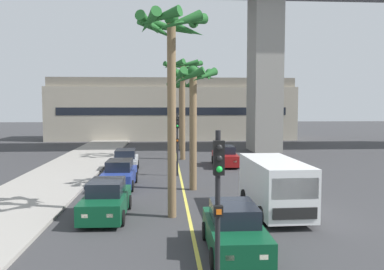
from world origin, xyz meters
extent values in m
cube|color=#DBCC4C|center=(0.00, 24.00, 0.00)|extent=(0.14, 56.00, 0.01)
cube|color=gray|center=(9.23, 39.96, 8.16)|extent=(2.80, 4.40, 16.32)
cube|color=#BCB29E|center=(0.00, 54.94, 3.55)|extent=(33.06, 8.00, 7.10)
cube|color=gray|center=(0.00, 54.94, 7.70)|extent=(32.40, 7.20, 1.20)
cube|color=black|center=(0.00, 50.92, 3.90)|extent=(29.75, 0.04, 1.00)
cube|color=#0C4728|center=(-3.51, 16.10, 0.58)|extent=(1.76, 4.13, 0.80)
cube|color=black|center=(-3.51, 16.25, 1.26)|extent=(1.43, 2.07, 0.60)
cube|color=#F2EDCC|center=(-3.08, 14.08, 0.63)|extent=(0.24, 0.08, 0.14)
cube|color=#F2EDCC|center=(-4.01, 14.09, 0.63)|extent=(0.24, 0.08, 0.14)
cylinder|color=black|center=(-2.72, 14.81, 0.32)|extent=(0.23, 0.64, 0.64)
cylinder|color=black|center=(-4.34, 14.84, 0.32)|extent=(0.23, 0.64, 0.64)
cylinder|color=black|center=(-2.68, 17.36, 0.32)|extent=(0.23, 0.64, 0.64)
cylinder|color=black|center=(-4.30, 17.38, 0.32)|extent=(0.23, 0.64, 0.64)
cube|color=#0C4728|center=(1.22, 11.72, 0.58)|extent=(1.73, 4.11, 0.80)
cube|color=black|center=(1.22, 11.87, 1.26)|extent=(1.41, 2.06, 0.60)
cube|color=#F2EDCC|center=(1.67, 9.70, 0.63)|extent=(0.24, 0.08, 0.14)
cube|color=#F2EDCC|center=(0.74, 9.71, 0.63)|extent=(0.24, 0.08, 0.14)
cylinder|color=black|center=(2.02, 10.44, 0.32)|extent=(0.22, 0.64, 0.64)
cylinder|color=black|center=(0.40, 10.45, 0.32)|extent=(0.22, 0.64, 0.64)
cylinder|color=black|center=(2.03, 12.98, 0.32)|extent=(0.22, 0.64, 0.64)
cylinder|color=black|center=(0.42, 12.99, 0.32)|extent=(0.22, 0.64, 0.64)
cube|color=navy|center=(-3.66, 22.28, 0.58)|extent=(1.75, 4.12, 0.80)
cube|color=black|center=(-3.65, 22.43, 1.26)|extent=(1.42, 2.07, 0.60)
cube|color=#F2EDCC|center=(-3.21, 20.26, 0.63)|extent=(0.24, 0.08, 0.14)
cube|color=#F2EDCC|center=(-4.15, 20.28, 0.63)|extent=(0.24, 0.08, 0.14)
cylinder|color=black|center=(-2.86, 21.00, 0.32)|extent=(0.23, 0.64, 0.64)
cylinder|color=black|center=(-4.48, 21.02, 0.32)|extent=(0.23, 0.64, 0.64)
cylinder|color=black|center=(-2.83, 23.54, 0.32)|extent=(0.23, 0.64, 0.64)
cylinder|color=black|center=(-4.45, 23.56, 0.32)|extent=(0.23, 0.64, 0.64)
cube|color=maroon|center=(3.65, 29.81, 0.58)|extent=(1.79, 4.14, 0.80)
cube|color=black|center=(3.65, 29.96, 1.26)|extent=(1.44, 2.08, 0.60)
cube|color=#F2EDCC|center=(4.07, 27.79, 0.63)|extent=(0.24, 0.09, 0.14)
cube|color=#F2EDCC|center=(3.14, 27.81, 0.63)|extent=(0.24, 0.09, 0.14)
cylinder|color=black|center=(4.43, 28.52, 0.32)|extent=(0.23, 0.64, 0.64)
cylinder|color=black|center=(2.81, 28.56, 0.32)|extent=(0.23, 0.64, 0.64)
cylinder|color=black|center=(4.49, 31.06, 0.32)|extent=(0.23, 0.64, 0.64)
cylinder|color=black|center=(2.87, 31.10, 0.32)|extent=(0.23, 0.64, 0.64)
cube|color=#B7BABF|center=(-3.85, 27.74, 0.58)|extent=(1.85, 4.16, 0.80)
cube|color=black|center=(-3.85, 27.89, 1.26)|extent=(1.47, 2.10, 0.60)
cube|color=#F2EDCC|center=(-3.31, 25.75, 0.63)|extent=(0.24, 0.09, 0.14)
cube|color=#F2EDCC|center=(-4.24, 25.72, 0.63)|extent=(0.24, 0.09, 0.14)
cylinder|color=black|center=(-2.99, 26.50, 0.32)|extent=(0.24, 0.65, 0.64)
cylinder|color=black|center=(-4.61, 26.44, 0.32)|extent=(0.24, 0.65, 0.64)
cylinder|color=black|center=(-3.09, 29.04, 0.32)|extent=(0.24, 0.65, 0.64)
cylinder|color=black|center=(-4.70, 28.98, 0.32)|extent=(0.24, 0.65, 0.64)
cube|color=white|center=(3.75, 16.13, 1.31)|extent=(2.11, 5.24, 2.10)
cube|color=black|center=(3.80, 13.57, 1.66)|extent=(1.80, 0.12, 0.80)
cube|color=black|center=(3.80, 13.51, 0.73)|extent=(1.70, 0.10, 0.44)
cylinder|color=black|center=(4.73, 14.59, 0.38)|extent=(0.28, 0.77, 0.76)
cylinder|color=black|center=(2.83, 14.55, 0.38)|extent=(0.28, 0.77, 0.76)
cylinder|color=black|center=(4.66, 17.71, 0.38)|extent=(0.28, 0.77, 0.76)
cylinder|color=black|center=(2.76, 17.67, 0.38)|extent=(0.28, 0.77, 0.76)
cylinder|color=black|center=(0.19, 8.09, 2.10)|extent=(0.12, 0.12, 4.20)
cube|color=black|center=(0.19, 7.95, 3.60)|extent=(0.24, 0.20, 0.76)
sphere|color=black|center=(0.19, 7.85, 3.84)|extent=(0.14, 0.14, 0.14)
sphere|color=black|center=(0.19, 7.85, 3.60)|extent=(0.14, 0.14, 0.14)
sphere|color=#19D83F|center=(0.19, 7.85, 3.36)|extent=(0.14, 0.14, 0.14)
cube|color=black|center=(0.19, 7.97, 2.40)|extent=(0.20, 0.16, 0.24)
cube|color=orange|center=(0.19, 7.89, 2.40)|extent=(0.12, 0.03, 0.12)
cylinder|color=black|center=(-0.19, 25.75, 2.10)|extent=(0.12, 0.12, 4.20)
cube|color=black|center=(-0.19, 25.61, 3.60)|extent=(0.24, 0.20, 0.76)
sphere|color=black|center=(-0.19, 25.51, 3.84)|extent=(0.14, 0.14, 0.14)
sphere|color=black|center=(-0.19, 25.51, 3.60)|extent=(0.14, 0.14, 0.14)
sphere|color=#19D83F|center=(-0.19, 25.51, 3.36)|extent=(0.14, 0.14, 0.14)
cube|color=black|center=(-0.19, 25.63, 2.40)|extent=(0.20, 0.16, 0.24)
cube|color=orange|center=(-0.19, 25.55, 2.40)|extent=(0.12, 0.03, 0.12)
cylinder|color=brown|center=(0.52, 33.71, 4.09)|extent=(0.44, 0.44, 8.18)
sphere|color=#236028|center=(0.52, 33.71, 8.33)|extent=(0.60, 0.60, 0.60)
cone|color=#236028|center=(1.66, 33.77, 8.04)|extent=(0.56, 2.34, 0.98)
cone|color=#236028|center=(1.38, 34.46, 8.10)|extent=(1.86, 2.04, 0.88)
cone|color=#236028|center=(0.54, 34.85, 8.09)|extent=(2.33, 0.48, 0.89)
cone|color=#236028|center=(-0.16, 34.62, 7.96)|extent=(2.12, 1.72, 1.12)
cone|color=#236028|center=(-0.62, 33.62, 7.99)|extent=(0.61, 2.34, 1.07)
cone|color=#236028|center=(-0.27, 32.88, 8.10)|extent=(1.99, 1.91, 0.88)
cone|color=#236028|center=(0.66, 32.58, 8.09)|extent=(2.36, 0.73, 0.89)
cone|color=#236028|center=(1.25, 32.84, 8.03)|extent=(2.05, 1.83, 1.00)
cylinder|color=brown|center=(0.55, 21.30, 3.23)|extent=(0.41, 0.41, 6.46)
sphere|color=#236028|center=(0.55, 21.30, 6.61)|extent=(0.60, 0.60, 0.60)
cone|color=#236028|center=(1.41, 21.18, 6.34)|extent=(0.67, 1.84, 0.93)
cone|color=#236028|center=(1.03, 22.03, 6.41)|extent=(1.74, 1.35, 0.81)
cone|color=#236028|center=(0.47, 22.17, 6.41)|extent=(1.83, 0.60, 0.80)
cone|color=#236028|center=(-0.23, 21.69, 6.40)|extent=(1.20, 1.80, 0.84)
cone|color=#236028|center=(-0.27, 21.01, 6.24)|extent=(1.01, 1.82, 1.08)
cone|color=#236028|center=(0.28, 20.47, 6.25)|extent=(1.83, 0.97, 1.07)
cone|color=#236028|center=(1.10, 20.62, 6.29)|extent=(1.67, 1.46, 1.00)
cylinder|color=brown|center=(0.67, 41.50, 3.41)|extent=(0.41, 0.41, 6.83)
sphere|color=#236028|center=(0.67, 41.50, 6.98)|extent=(0.60, 0.60, 0.60)
cone|color=#236028|center=(1.69, 41.49, 6.69)|extent=(0.47, 2.09, 0.97)
cone|color=#236028|center=(1.16, 42.39, 6.76)|extent=(2.04, 1.39, 0.85)
cone|color=#236028|center=(0.12, 42.35, 6.72)|extent=(1.99, 1.50, 0.93)
cone|color=#236028|center=(-0.34, 41.39, 6.65)|extent=(0.67, 2.11, 1.05)
cone|color=#236028|center=(0.20, 40.60, 6.64)|extent=(2.04, 1.35, 1.06)
cone|color=#236028|center=(1.13, 40.59, 6.70)|extent=(2.06, 1.34, 0.96)
cylinder|color=brown|center=(-0.72, 15.93, 4.08)|extent=(0.36, 0.36, 8.17)
sphere|color=#236028|center=(-0.72, 15.93, 8.32)|extent=(0.60, 0.60, 0.60)
cone|color=#236028|center=(0.25, 15.92, 8.04)|extent=(0.46, 1.99, 0.96)
cone|color=#236028|center=(-0.06, 16.64, 7.97)|extent=(1.74, 1.67, 1.07)
cone|color=#236028|center=(-0.66, 16.90, 8.07)|extent=(2.01, 0.57, 0.91)
cone|color=#236028|center=(-1.26, 16.73, 7.97)|extent=(1.88, 1.47, 1.07)
cone|color=#236028|center=(-1.62, 16.29, 8.10)|extent=(1.15, 2.01, 0.86)
cone|color=#236028|center=(-1.63, 15.59, 8.06)|extent=(1.11, 2.01, 0.92)
cone|color=#236028|center=(-1.23, 15.10, 8.14)|extent=(1.92, 1.41, 0.79)
cone|color=#236028|center=(-0.45, 15.00, 7.95)|extent=(2.01, 0.98, 1.10)
cone|color=#236028|center=(-0.02, 15.26, 8.07)|extent=(1.69, 1.74, 0.91)
camera|label=1|loc=(-0.99, -0.72, 4.77)|focal=37.29mm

